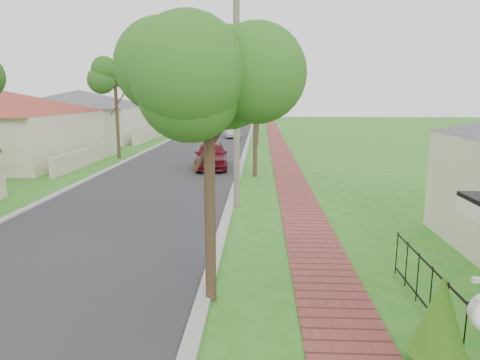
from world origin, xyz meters
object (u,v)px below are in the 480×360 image
(parked_car_red, at_px, (211,155))
(parked_car_white, at_px, (232,131))
(utility_pole, at_px, (236,87))
(near_tree, at_px, (208,66))

(parked_car_red, distance_m, parked_car_white, 18.30)
(utility_pole, bearing_deg, near_tree, -90.77)
(parked_car_red, xyz_separation_m, utility_pole, (1.90, -8.34, 3.58))
(parked_car_red, height_order, near_tree, near_tree)
(utility_pole, bearing_deg, parked_car_white, 94.08)
(parked_car_red, distance_m, near_tree, 16.37)
(parked_car_white, bearing_deg, parked_car_red, -96.62)
(near_tree, bearing_deg, parked_car_red, 96.49)
(parked_car_white, distance_m, near_tree, 34.39)
(parked_car_white, xyz_separation_m, utility_pole, (1.90, -26.65, 3.69))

